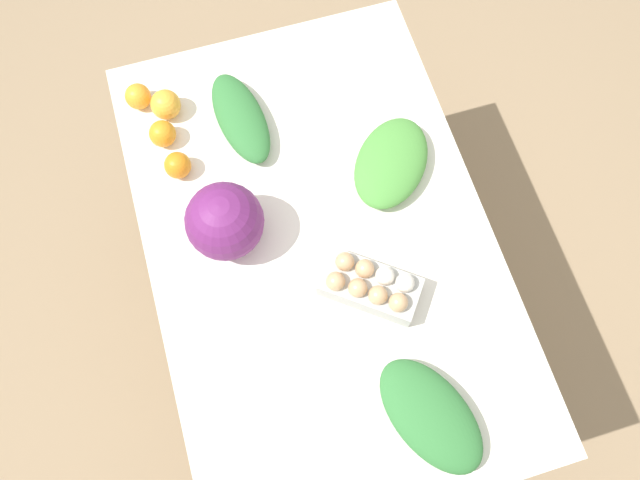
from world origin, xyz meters
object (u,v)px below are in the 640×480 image
(egg_carton, at_px, (370,285))
(greens_bunch_kale, at_px, (391,163))
(greens_bunch_dandelion, at_px, (241,118))
(greens_bunch_chard, at_px, (431,415))
(orange_0, at_px, (163,134))
(orange_1, at_px, (166,105))
(cabbage_purple, at_px, (225,221))
(orange_2, at_px, (178,165))
(orange_3, at_px, (138,96))

(egg_carton, height_order, greens_bunch_kale, egg_carton)
(greens_bunch_dandelion, relative_size, greens_bunch_chard, 1.00)
(egg_carton, distance_m, orange_0, 0.65)
(greens_bunch_dandelion, height_order, orange_1, orange_1)
(egg_carton, bearing_deg, greens_bunch_kale, 99.67)
(greens_bunch_dandelion, relative_size, orange_0, 4.14)
(cabbage_purple, height_order, greens_bunch_chard, cabbage_purple)
(cabbage_purple, distance_m, orange_2, 0.23)
(greens_bunch_dandelion, bearing_deg, orange_3, 60.29)
(cabbage_purple, height_order, egg_carton, cabbage_purple)
(cabbage_purple, height_order, orange_2, cabbage_purple)
(cabbage_purple, height_order, orange_3, cabbage_purple)
(egg_carton, xyz_separation_m, greens_bunch_dandelion, (0.52, 0.18, -0.01))
(greens_bunch_dandelion, distance_m, orange_2, 0.20)
(greens_bunch_chard, relative_size, greens_bunch_kale, 1.08)
(greens_bunch_dandelion, distance_m, orange_0, 0.20)
(orange_1, xyz_separation_m, orange_3, (0.05, 0.06, -0.01))
(greens_bunch_chard, bearing_deg, orange_3, 25.06)
(egg_carton, relative_size, orange_2, 3.65)
(orange_1, xyz_separation_m, orange_2, (-0.18, 0.01, -0.01))
(egg_carton, distance_m, greens_bunch_kale, 0.32)
(greens_bunch_dandelion, bearing_deg, orange_2, 115.57)
(cabbage_purple, relative_size, greens_bunch_chard, 0.65)
(cabbage_purple, distance_m, greens_bunch_kale, 0.44)
(cabbage_purple, distance_m, orange_3, 0.45)
(greens_bunch_kale, relative_size, orange_1, 3.39)
(orange_3, bearing_deg, egg_carton, -147.57)
(cabbage_purple, xyz_separation_m, orange_1, (0.38, 0.07, -0.05))
(orange_1, bearing_deg, orange_2, 177.49)
(orange_1, relative_size, orange_3, 1.15)
(orange_0, xyz_separation_m, orange_3, (0.13, 0.04, -0.00))
(egg_carton, relative_size, orange_3, 3.66)
(cabbage_purple, distance_m, orange_1, 0.39)
(orange_0, bearing_deg, egg_carton, -144.47)
(orange_2, bearing_deg, orange_3, 14.17)
(greens_bunch_chard, xyz_separation_m, orange_3, (0.96, 0.45, -0.00))
(greens_bunch_dandelion, relative_size, orange_1, 3.64)
(orange_0, bearing_deg, orange_3, 16.99)
(greens_bunch_kale, xyz_separation_m, orange_1, (0.32, 0.50, 0.00))
(cabbage_purple, relative_size, orange_1, 2.38)
(greens_bunch_chard, xyz_separation_m, orange_0, (0.84, 0.41, -0.00))
(cabbage_purple, bearing_deg, greens_bunch_kale, -82.23)
(egg_carton, height_order, greens_bunch_dandelion, egg_carton)
(greens_bunch_chard, relative_size, orange_3, 4.22)
(orange_0, relative_size, orange_3, 1.01)
(greens_bunch_dandelion, bearing_deg, greens_bunch_chard, -165.63)
(orange_1, bearing_deg, greens_bunch_chard, -157.12)
(greens_bunch_chard, bearing_deg, egg_carton, 6.44)
(greens_bunch_chard, xyz_separation_m, greens_bunch_kale, (0.60, -0.11, -0.00))
(orange_2, bearing_deg, orange_0, 10.41)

